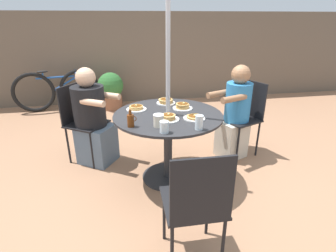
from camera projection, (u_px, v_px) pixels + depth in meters
The scene contains 20 objects.
ground_plane at pixel (168, 176), 2.91m from camera, with size 12.00×12.00×0.00m, color #9E7051.
back_fence at pixel (142, 58), 5.26m from camera, with size 10.00×0.06×1.75m, color brown.
patio_table at pixel (168, 128), 2.68m from camera, with size 1.10×1.10×0.74m.
umbrella_pole at pixel (168, 81), 2.50m from camera, with size 0.04×0.04×2.14m, color #ADADB2.
patio_chair_north at pixel (81, 118), 3.10m from camera, with size 0.56×0.56×0.92m.
diner_north at pixel (93, 121), 3.05m from camera, with size 0.58×0.55×1.14m.
patio_chair_east at pixel (196, 203), 1.68m from camera, with size 0.41×0.41×0.92m.
patio_chair_south at pixel (245, 113), 3.25m from camera, with size 0.53×0.53×0.92m.
diner_south at pixel (235, 116), 3.16m from camera, with size 0.56×0.46×1.14m.
pancake_plate_a at pixel (168, 118), 2.47m from camera, with size 0.21×0.21×0.07m.
pancake_plate_b at pixel (136, 108), 2.74m from camera, with size 0.21×0.21×0.05m.
pancake_plate_c at pixel (166, 101), 2.94m from camera, with size 0.21×0.21×0.06m.
pancake_plate_d at pixel (182, 107), 2.77m from camera, with size 0.21×0.21×0.07m.
pancake_plate_e at pixel (194, 117), 2.50m from camera, with size 0.21×0.21×0.04m.
syrup_bottle at pixel (131, 120), 2.30m from camera, with size 0.08×0.06×0.16m.
coffee_cup at pixel (159, 120), 2.31m from camera, with size 0.09×0.09×0.11m.
drinking_glass_a at pixel (199, 122), 2.24m from camera, with size 0.07×0.07×0.13m, color silver.
drinking_glass_b at pixel (164, 127), 2.19m from camera, with size 0.08×0.08×0.10m, color silver.
bicycle at pixel (58, 90), 4.90m from camera, with size 1.53×0.46×0.76m.
potted_shrub at pixel (111, 90), 4.97m from camera, with size 0.48×0.48×0.69m.
Camera 1 is at (-0.44, -2.43, 1.63)m, focal length 28.00 mm.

